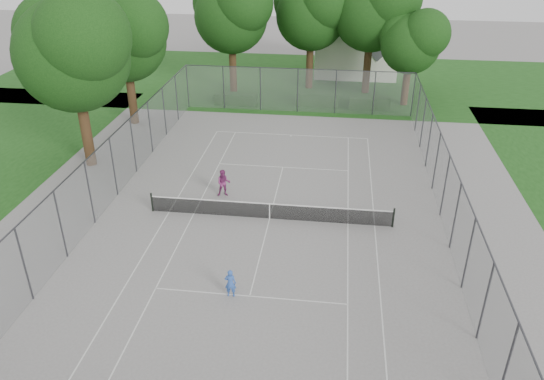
# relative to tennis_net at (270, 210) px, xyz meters

# --- Properties ---
(ground) EXTENTS (120.00, 120.00, 0.00)m
(ground) POSITION_rel_tennis_net_xyz_m (0.00, 0.00, -0.51)
(ground) COLOR slate
(ground) RESTS_ON ground
(grass_far) EXTENTS (60.00, 20.00, 0.00)m
(grass_far) POSITION_rel_tennis_net_xyz_m (0.00, 26.00, -0.51)
(grass_far) COLOR #194814
(grass_far) RESTS_ON ground
(court_markings) EXTENTS (11.03, 23.83, 0.01)m
(court_markings) POSITION_rel_tennis_net_xyz_m (0.00, 0.00, -0.50)
(court_markings) COLOR silver
(court_markings) RESTS_ON ground
(tennis_net) EXTENTS (12.87, 0.10, 1.10)m
(tennis_net) POSITION_rel_tennis_net_xyz_m (0.00, 0.00, 0.00)
(tennis_net) COLOR black
(tennis_net) RESTS_ON ground
(perimeter_fence) EXTENTS (18.08, 34.08, 3.52)m
(perimeter_fence) POSITION_rel_tennis_net_xyz_m (0.00, 0.00, 1.30)
(perimeter_fence) COLOR #38383D
(perimeter_fence) RESTS_ON ground
(tree_far_left) EXTENTS (7.12, 6.50, 10.24)m
(tree_far_left) POSITION_rel_tennis_net_xyz_m (-6.04, 21.54, 6.53)
(tree_far_left) COLOR #392414
(tree_far_left) RESTS_ON ground
(tree_far_midleft) EXTENTS (7.07, 6.45, 10.16)m
(tree_far_midleft) POSITION_rel_tennis_net_xyz_m (0.59, 23.61, 6.47)
(tree_far_midleft) COLOR #392414
(tree_far_midleft) RESTS_ON ground
(tree_far_midright) EXTENTS (7.55, 6.89, 10.85)m
(tree_far_midright) POSITION_rel_tennis_net_xyz_m (5.68, 22.82, 6.94)
(tree_far_midright) COLOR #392414
(tree_far_midright) RESTS_ON ground
(tree_far_right) EXTENTS (5.48, 5.01, 7.88)m
(tree_far_right) POSITION_rel_tennis_net_xyz_m (8.78, 19.88, 4.90)
(tree_far_right) COLOR #392414
(tree_far_right) RESTS_ON ground
(tree_side_back) EXTENTS (6.81, 6.22, 9.79)m
(tree_side_back) POSITION_rel_tennis_net_xyz_m (-12.05, 12.84, 6.22)
(tree_side_back) COLOR #392414
(tree_side_back) RESTS_ON ground
(tree_side_front) EXTENTS (7.62, 6.96, 10.95)m
(tree_side_front) POSITION_rel_tennis_net_xyz_m (-12.15, 5.24, 7.01)
(tree_side_front) COLOR #392414
(tree_side_front) RESTS_ON ground
(hedge_left) EXTENTS (3.54, 1.06, 0.89)m
(hedge_left) POSITION_rel_tennis_net_xyz_m (-5.31, 18.27, -0.07)
(hedge_left) COLOR #1A4114
(hedge_left) RESTS_ON ground
(hedge_mid) EXTENTS (3.51, 1.00, 1.10)m
(hedge_mid) POSITION_rel_tennis_net_xyz_m (1.55, 18.62, 0.04)
(hedge_mid) COLOR #1A4114
(hedge_mid) RESTS_ON ground
(hedge_right) EXTENTS (3.30, 1.21, 0.99)m
(hedge_right) POSITION_rel_tennis_net_xyz_m (5.79, 18.47, -0.02)
(hedge_right) COLOR #1A4114
(hedge_right) RESTS_ON ground
(house) EXTENTS (7.75, 6.01, 9.65)m
(house) POSITION_rel_tennis_net_xyz_m (4.69, 29.06, 3.37)
(house) COLOR white
(house) RESTS_ON ground
(girl_player) EXTENTS (0.49, 0.34, 1.32)m
(girl_player) POSITION_rel_tennis_net_xyz_m (-0.80, -6.46, 0.15)
(girl_player) COLOR #305BB6
(girl_player) RESTS_ON ground
(woman_player) EXTENTS (0.89, 0.76, 1.60)m
(woman_player) POSITION_rel_tennis_net_xyz_m (-2.92, 2.23, 0.29)
(woman_player) COLOR #832B67
(woman_player) RESTS_ON ground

